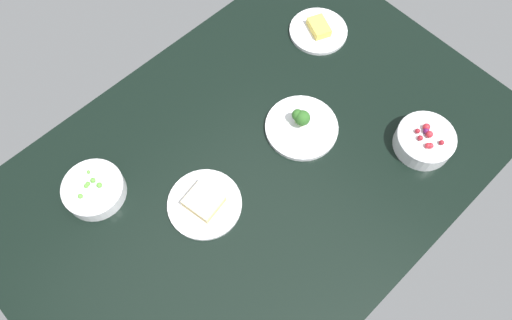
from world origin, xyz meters
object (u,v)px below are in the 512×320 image
(bowl_berries, at_px, (424,140))
(bowl_peas, at_px, (94,189))
(plate_broccoli, at_px, (302,126))
(plate_cheese, at_px, (318,30))
(plate_sandwich, at_px, (204,203))

(bowl_berries, xyz_separation_m, bowl_peas, (-0.77, 0.53, -0.01))
(plate_broccoli, relative_size, plate_cheese, 1.14)
(plate_broccoli, relative_size, plate_sandwich, 1.05)
(bowl_peas, height_order, plate_cheese, bowl_peas)
(plate_broccoli, xyz_separation_m, plate_cheese, (0.30, 0.21, -0.00))
(bowl_berries, relative_size, bowl_peas, 0.99)
(bowl_peas, relative_size, plate_cheese, 0.89)
(plate_sandwich, xyz_separation_m, bowl_berries, (0.57, -0.29, 0.02))
(plate_sandwich, xyz_separation_m, plate_cheese, (0.66, 0.20, -0.00))
(plate_broccoli, distance_m, plate_cheese, 0.37)
(plate_broccoli, xyz_separation_m, bowl_berries, (0.21, -0.28, 0.02))
(bowl_berries, bearing_deg, plate_broccoli, 127.19)
(plate_sandwich, distance_m, plate_cheese, 0.69)
(plate_broccoli, bearing_deg, plate_cheese, 35.42)
(plate_cheese, bearing_deg, bowl_peas, 177.64)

